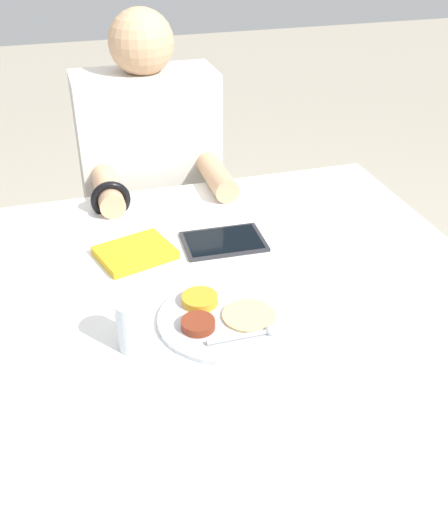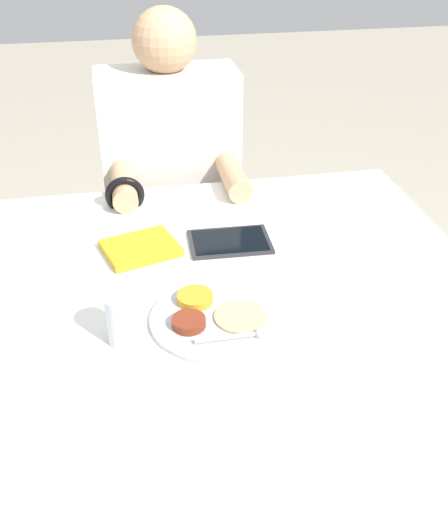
{
  "view_description": "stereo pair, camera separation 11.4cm",
  "coord_description": "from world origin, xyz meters",
  "px_view_note": "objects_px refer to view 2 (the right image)",
  "views": [
    {
      "loc": [
        -0.28,
        -1.15,
        1.53
      ],
      "look_at": [
        0.05,
        -0.05,
        0.81
      ],
      "focal_mm": 42.0,
      "sensor_mm": 36.0,
      "label": 1
    },
    {
      "loc": [
        -0.17,
        -1.17,
        1.53
      ],
      "look_at": [
        0.05,
        -0.05,
        0.81
      ],
      "focal_mm": 42.0,
      "sensor_mm": 36.0,
      "label": 2
    }
  ],
  "objects_px": {
    "thali_tray": "(215,317)",
    "red_notebook": "(141,249)",
    "drinking_glass": "(123,319)",
    "tablet_device": "(230,242)",
    "person_diner": "(174,213)"
  },
  "relations": [
    {
      "from": "thali_tray",
      "to": "person_diner",
      "type": "height_order",
      "value": "person_diner"
    },
    {
      "from": "thali_tray",
      "to": "red_notebook",
      "type": "xyz_separation_m",
      "value": [
        -0.13,
        0.3,
        0.0
      ]
    },
    {
      "from": "thali_tray",
      "to": "red_notebook",
      "type": "relative_size",
      "value": 1.33
    },
    {
      "from": "tablet_device",
      "to": "drinking_glass",
      "type": "bearing_deg",
      "value": -130.07
    },
    {
      "from": "drinking_glass",
      "to": "red_notebook",
      "type": "bearing_deg",
      "value": 80.74
    },
    {
      "from": "red_notebook",
      "to": "tablet_device",
      "type": "bearing_deg",
      "value": -0.31
    },
    {
      "from": "person_diner",
      "to": "drinking_glass",
      "type": "distance_m",
      "value": 0.9
    },
    {
      "from": "tablet_device",
      "to": "drinking_glass",
      "type": "xyz_separation_m",
      "value": [
        -0.28,
        -0.33,
        0.05
      ]
    },
    {
      "from": "person_diner",
      "to": "red_notebook",
      "type": "bearing_deg",
      "value": -104.72
    },
    {
      "from": "red_notebook",
      "to": "tablet_device",
      "type": "height_order",
      "value": "red_notebook"
    },
    {
      "from": "tablet_device",
      "to": "person_diner",
      "type": "relative_size",
      "value": 0.17
    },
    {
      "from": "person_diner",
      "to": "drinking_glass",
      "type": "relative_size",
      "value": 11.54
    },
    {
      "from": "red_notebook",
      "to": "drinking_glass",
      "type": "distance_m",
      "value": 0.34
    },
    {
      "from": "thali_tray",
      "to": "red_notebook",
      "type": "bearing_deg",
      "value": 113.51
    },
    {
      "from": "drinking_glass",
      "to": "tablet_device",
      "type": "bearing_deg",
      "value": 49.93
    }
  ]
}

